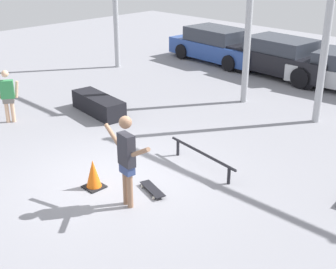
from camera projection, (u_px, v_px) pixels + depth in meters
name	position (u px, v px, depth m)	size (l,w,h in m)	color
ground_plane	(117.00, 180.00, 9.76)	(36.00, 36.00, 0.00)	gray
skateboarder	(127.00, 156.00, 8.45)	(1.45, 0.29, 1.80)	#8C664C
skateboard	(153.00, 189.00, 9.29)	(0.78, 0.42, 0.08)	black
grind_box	(98.00, 105.00, 13.44)	(2.00, 0.64, 0.52)	black
grind_rail	(202.00, 156.00, 10.15)	(2.08, 0.39, 0.40)	black
parked_car_blue	(218.00, 46.00, 19.11)	(4.43, 2.09, 1.35)	#284793
parked_car_black	(283.00, 58.00, 17.04)	(4.38, 2.10, 1.37)	black
bystander	(8.00, 94.00, 12.59)	(0.41, 0.59, 1.46)	#DBAD89
traffic_cone	(93.00, 174.00, 9.37)	(0.39, 0.39, 0.61)	black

